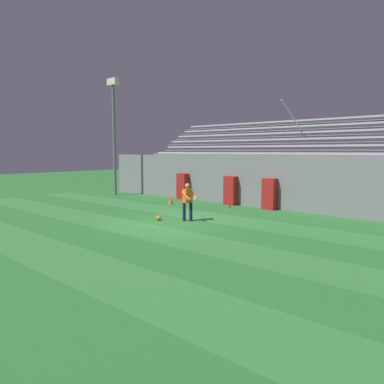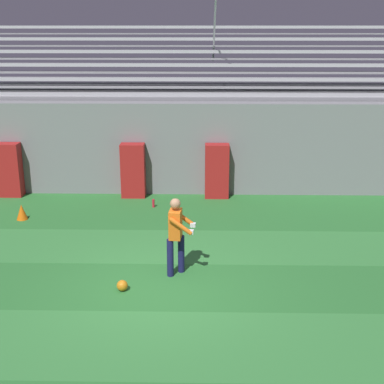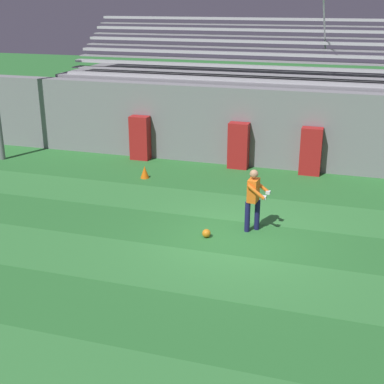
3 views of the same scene
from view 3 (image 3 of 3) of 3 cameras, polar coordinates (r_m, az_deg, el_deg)
ground_plane at (r=13.67m, az=4.66°, el=-5.02°), size 80.00×80.00×0.00m
turf_stripe_mid at (r=11.99m, az=2.59°, el=-8.76°), size 28.00×2.03×0.01m
turf_stripe_far at (r=15.59m, az=6.40°, el=-1.82°), size 28.00×2.03×0.01m
back_wall at (r=19.30m, az=9.09°, el=6.68°), size 24.00×0.60×2.80m
padding_pillar_gate_left at (r=19.13m, az=4.98°, el=4.95°), size 0.72×0.44×1.64m
padding_pillar_gate_right at (r=18.78m, az=12.56°, el=4.26°), size 0.72×0.44×1.64m
padding_pillar_far_left at (r=20.23m, az=-5.56°, el=5.76°), size 0.72×0.44×1.64m
bleacher_stand at (r=21.89m, az=10.17°, el=8.49°), size 18.00×4.75×5.83m
goalkeeper at (r=13.85m, az=6.60°, el=-0.47°), size 0.60×0.61×1.67m
soccer_ball at (r=13.68m, az=1.55°, el=-4.43°), size 0.22×0.22×0.22m
traffic_cone at (r=18.18m, az=-5.06°, el=2.14°), size 0.30×0.30×0.42m
water_bottle at (r=18.26m, az=6.36°, el=1.87°), size 0.07×0.07×0.24m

